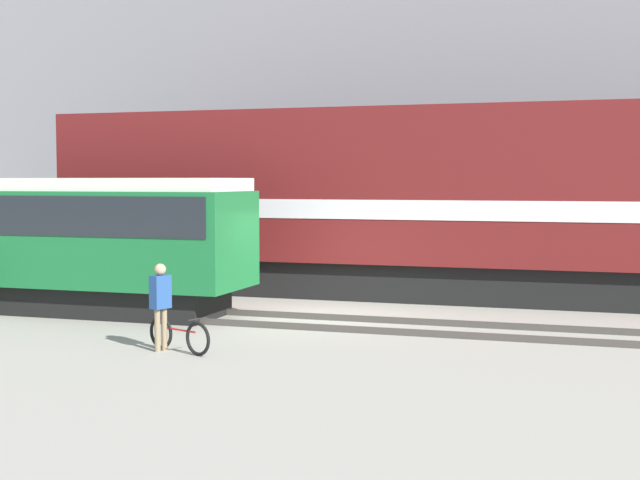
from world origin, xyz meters
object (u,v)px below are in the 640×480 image
object	(u,v)px
bicycle	(179,335)
person	(160,298)
streetcar	(45,235)
freight_locomotive	(443,200)

from	to	relation	value
bicycle	person	bearing A→B (deg)	179.74
bicycle	person	xyz separation A→B (m)	(-0.37, 0.00, 0.67)
streetcar	bicycle	bearing A→B (deg)	-34.24
bicycle	person	distance (m)	0.77
freight_locomotive	bicycle	xyz separation A→B (m)	(-3.28, -8.88, -2.33)
freight_locomotive	bicycle	distance (m)	9.74
streetcar	bicycle	size ratio (longest dim) A/B	6.56
freight_locomotive	bicycle	bearing A→B (deg)	-110.30
freight_locomotive	bicycle	world-z (taller)	freight_locomotive
streetcar	bicycle	distance (m)	6.82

